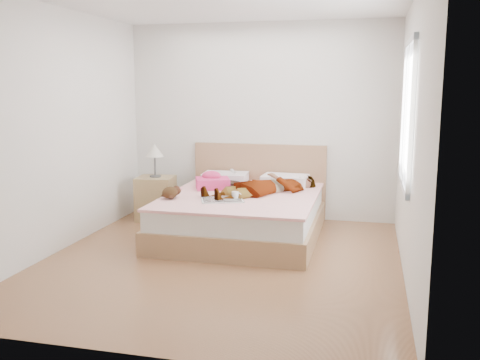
{
  "coord_description": "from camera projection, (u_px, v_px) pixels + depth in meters",
  "views": [
    {
      "loc": [
        1.43,
        -5.05,
        1.77
      ],
      "look_at": [
        0.0,
        0.85,
        0.7
      ],
      "focal_mm": 40.0,
      "sensor_mm": 36.0,
      "label": 1
    }
  ],
  "objects": [
    {
      "name": "woman",
      "position": [
        265.0,
        183.0,
        6.4
      ],
      "size": [
        1.5,
        1.57,
        0.22
      ],
      "primitive_type": "imported",
      "rotation": [
        0.0,
        0.0,
        -0.73
      ],
      "color": "white",
      "rests_on": "bed"
    },
    {
      "name": "towel",
      "position": [
        212.0,
        181.0,
        6.66
      ],
      "size": [
        0.5,
        0.45,
        0.21
      ],
      "color": "#D73A6C",
      "rests_on": "bed"
    },
    {
      "name": "nightstand",
      "position": [
        156.0,
        195.0,
        7.13
      ],
      "size": [
        0.51,
        0.47,
        1.02
      ],
      "color": "brown",
      "rests_on": "ground"
    },
    {
      "name": "hair",
      "position": [
        229.0,
        181.0,
        6.97
      ],
      "size": [
        0.54,
        0.6,
        0.07
      ],
      "primitive_type": "ellipsoid",
      "rotation": [
        0.0,
        0.0,
        0.32
      ],
      "color": "black",
      "rests_on": "bed"
    },
    {
      "name": "ground",
      "position": [
        220.0,
        261.0,
        5.47
      ],
      "size": [
        4.0,
        4.0,
        0.0
      ],
      "primitive_type": "plane",
      "color": "#502E19",
      "rests_on": "ground"
    },
    {
      "name": "magazine",
      "position": [
        222.0,
        200.0,
        5.95
      ],
      "size": [
        0.54,
        0.45,
        0.03
      ],
      "color": "white",
      "rests_on": "bed"
    },
    {
      "name": "plush_toy",
      "position": [
        171.0,
        192.0,
        6.05
      ],
      "size": [
        0.23,
        0.28,
        0.14
      ],
      "color": "black",
      "rests_on": "bed"
    },
    {
      "name": "coffee_mug",
      "position": [
        235.0,
        195.0,
        6.01
      ],
      "size": [
        0.12,
        0.09,
        0.09
      ],
      "color": "white",
      "rests_on": "bed"
    },
    {
      "name": "bed",
      "position": [
        244.0,
        212.0,
        6.41
      ],
      "size": [
        1.8,
        2.08,
        1.0
      ],
      "color": "#8E6241",
      "rests_on": "ground"
    },
    {
      "name": "phone",
      "position": [
        233.0,
        171.0,
        6.89
      ],
      "size": [
        0.1,
        0.09,
        0.05
      ],
      "primitive_type": "cube",
      "rotation": [
        0.44,
        0.0,
        0.84
      ],
      "color": "silver",
      "rests_on": "bed"
    },
    {
      "name": "room_shell",
      "position": [
        407.0,
        115.0,
        5.08
      ],
      "size": [
        4.0,
        4.0,
        4.0
      ],
      "color": "white",
      "rests_on": "ground"
    }
  ]
}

